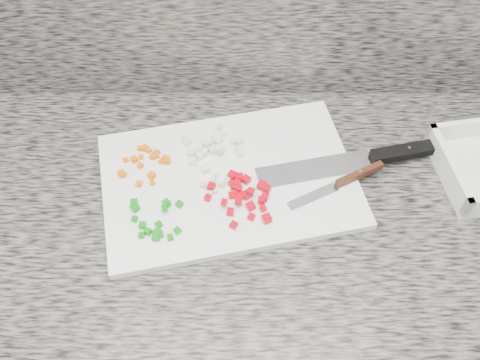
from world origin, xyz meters
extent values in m
cube|color=silver|center=(0.00, 1.44, 0.43)|extent=(3.92, 0.62, 0.86)
cube|color=#635F57|center=(0.00, 1.44, 0.88)|extent=(3.96, 0.64, 0.04)
cube|color=white|center=(-0.03, 1.50, 0.91)|extent=(0.51, 0.39, 0.02)
cube|color=orange|center=(-0.22, 1.54, 0.92)|extent=(0.01, 0.01, 0.01)
cube|color=orange|center=(-0.15, 1.53, 0.92)|extent=(0.01, 0.01, 0.01)
cube|color=orange|center=(-0.17, 1.50, 0.92)|extent=(0.02, 0.02, 0.01)
cube|color=orange|center=(-0.15, 1.54, 0.92)|extent=(0.01, 0.01, 0.01)
cube|color=orange|center=(-0.14, 1.53, 0.92)|extent=(0.01, 0.01, 0.01)
cube|color=orange|center=(-0.22, 1.50, 0.92)|extent=(0.01, 0.01, 0.01)
cube|color=orange|center=(-0.22, 1.50, 0.92)|extent=(0.01, 0.01, 0.01)
cube|color=orange|center=(-0.20, 1.54, 0.92)|extent=(0.02, 0.02, 0.01)
cube|color=orange|center=(-0.16, 1.50, 0.92)|extent=(0.01, 0.01, 0.01)
cube|color=orange|center=(-0.19, 1.52, 0.92)|extent=(0.01, 0.01, 0.01)
cube|color=orange|center=(-0.17, 1.54, 0.92)|extent=(0.01, 0.01, 0.01)
cube|color=orange|center=(-0.22, 1.50, 0.92)|extent=(0.01, 0.01, 0.01)
cube|color=orange|center=(-0.19, 1.56, 0.92)|extent=(0.01, 0.01, 0.01)
cube|color=orange|center=(-0.19, 1.54, 0.92)|extent=(0.01, 0.01, 0.01)
cube|color=orange|center=(-0.16, 1.55, 0.92)|extent=(0.01, 0.01, 0.01)
cube|color=orange|center=(-0.18, 1.56, 0.92)|extent=(0.01, 0.01, 0.01)
cube|color=orange|center=(-0.19, 1.48, 0.92)|extent=(0.01, 0.01, 0.01)
cube|color=orange|center=(-0.16, 1.48, 0.92)|extent=(0.01, 0.01, 0.01)
cube|color=orange|center=(-0.16, 1.55, 0.92)|extent=(0.01, 0.01, 0.01)
cube|color=orange|center=(-0.18, 1.56, 0.92)|extent=(0.01, 0.01, 0.01)
cube|color=silver|center=(-0.01, 1.58, 0.92)|extent=(0.01, 0.01, 0.01)
cube|color=silver|center=(-0.05, 1.56, 0.92)|extent=(0.01, 0.01, 0.01)
cube|color=silver|center=(-0.06, 1.56, 0.92)|extent=(0.02, 0.02, 0.01)
cube|color=silver|center=(-0.05, 1.58, 0.92)|extent=(0.02, 0.02, 0.01)
cube|color=silver|center=(-0.07, 1.55, 0.92)|extent=(0.01, 0.01, 0.01)
cube|color=silver|center=(-0.04, 1.55, 0.93)|extent=(0.02, 0.02, 0.01)
cube|color=silver|center=(-0.08, 1.55, 0.93)|extent=(0.01, 0.01, 0.01)
cube|color=silver|center=(-0.04, 1.60, 0.92)|extent=(0.01, 0.01, 0.01)
cube|color=silver|center=(-0.08, 1.54, 0.92)|extent=(0.02, 0.02, 0.01)
cube|color=silver|center=(-0.10, 1.55, 0.92)|extent=(0.01, 0.01, 0.01)
cube|color=silver|center=(-0.05, 1.59, 0.92)|extent=(0.01, 0.01, 0.01)
cube|color=silver|center=(-0.07, 1.57, 0.92)|extent=(0.01, 0.01, 0.01)
cube|color=silver|center=(-0.07, 1.51, 0.92)|extent=(0.02, 0.02, 0.01)
cube|color=silver|center=(-0.07, 1.51, 0.92)|extent=(0.01, 0.01, 0.01)
cube|color=silver|center=(-0.01, 1.56, 0.92)|extent=(0.02, 0.02, 0.01)
cube|color=silver|center=(-0.11, 1.58, 0.92)|extent=(0.01, 0.01, 0.01)
cube|color=silver|center=(-0.09, 1.53, 0.92)|extent=(0.01, 0.01, 0.01)
cube|color=silver|center=(-0.05, 1.59, 0.92)|extent=(0.01, 0.01, 0.01)
cube|color=silver|center=(-0.11, 1.58, 0.92)|extent=(0.02, 0.02, 0.01)
cube|color=silver|center=(-0.02, 1.58, 0.92)|extent=(0.01, 0.01, 0.01)
cube|color=silver|center=(-0.07, 1.56, 0.93)|extent=(0.02, 0.02, 0.01)
cube|color=silver|center=(-0.05, 1.62, 0.92)|extent=(0.02, 0.02, 0.01)
cube|color=silver|center=(-0.01, 1.55, 0.92)|extent=(0.01, 0.01, 0.01)
cube|color=#0B830C|center=(-0.13, 1.44, 0.92)|extent=(0.02, 0.02, 0.01)
cube|color=#0B830C|center=(-0.14, 1.40, 0.92)|extent=(0.01, 0.01, 0.01)
cube|color=#0B830C|center=(-0.13, 1.44, 0.92)|extent=(0.01, 0.01, 0.01)
cube|color=#0B830C|center=(-0.12, 1.37, 0.92)|extent=(0.01, 0.01, 0.01)
cube|color=#0B830C|center=(-0.16, 1.38, 0.92)|extent=(0.01, 0.01, 0.01)
cube|color=#0B830C|center=(-0.19, 1.44, 0.92)|extent=(0.01, 0.01, 0.01)
cube|color=#0B830C|center=(-0.14, 1.38, 0.92)|extent=(0.02, 0.02, 0.01)
cube|color=#0B830C|center=(-0.15, 1.37, 0.92)|extent=(0.01, 0.01, 0.01)
cube|color=#0B830C|center=(-0.19, 1.41, 0.92)|extent=(0.01, 0.01, 0.01)
cube|color=#0B830C|center=(-0.17, 1.39, 0.92)|extent=(0.01, 0.01, 0.01)
cube|color=#0B830C|center=(-0.13, 1.42, 0.93)|extent=(0.01, 0.01, 0.01)
cube|color=#0B830C|center=(-0.19, 1.43, 0.92)|extent=(0.02, 0.02, 0.01)
cube|color=#0B830C|center=(-0.17, 1.37, 0.92)|extent=(0.01, 0.01, 0.01)
cube|color=#0B830C|center=(-0.11, 1.38, 0.92)|extent=(0.01, 0.01, 0.01)
cube|color=#0B830C|center=(-0.11, 1.44, 0.92)|extent=(0.01, 0.01, 0.01)
cube|color=#0B830C|center=(-0.14, 1.38, 0.92)|extent=(0.02, 0.02, 0.01)
cube|color=red|center=(0.04, 1.41, 0.92)|extent=(0.02, 0.02, 0.01)
cube|color=red|center=(0.01, 1.46, 0.92)|extent=(0.02, 0.02, 0.01)
cube|color=red|center=(0.01, 1.46, 0.93)|extent=(0.02, 0.02, 0.01)
cube|color=red|center=(0.01, 1.49, 0.92)|extent=(0.02, 0.02, 0.01)
cube|color=red|center=(-0.01, 1.46, 0.93)|extent=(0.02, 0.02, 0.01)
cube|color=red|center=(-0.02, 1.50, 0.92)|extent=(0.02, 0.02, 0.01)
cube|color=red|center=(-0.06, 1.47, 0.92)|extent=(0.02, 0.02, 0.01)
cube|color=red|center=(-0.02, 1.48, 0.92)|extent=(0.02, 0.02, 0.01)
cube|color=red|center=(-0.01, 1.45, 0.92)|extent=(0.02, 0.02, 0.01)
cube|color=red|center=(-0.02, 1.47, 0.92)|extent=(0.01, 0.01, 0.01)
cube|color=red|center=(0.03, 1.43, 0.92)|extent=(0.01, 0.01, 0.01)
cube|color=red|center=(-0.01, 1.48, 0.92)|extent=(0.02, 0.02, 0.01)
cube|color=red|center=(-0.01, 1.49, 0.92)|extent=(0.01, 0.01, 0.01)
cube|color=red|center=(0.04, 1.47, 0.92)|extent=(0.02, 0.02, 0.01)
cube|color=red|center=(0.04, 1.45, 0.92)|extent=(0.02, 0.02, 0.01)
cube|color=red|center=(-0.03, 1.43, 0.93)|extent=(0.01, 0.01, 0.01)
cube|color=red|center=(0.03, 1.44, 0.92)|extent=(0.01, 0.01, 0.01)
cube|color=red|center=(0.01, 1.43, 0.92)|extent=(0.02, 0.02, 0.01)
cube|color=red|center=(-0.06, 1.45, 0.92)|extent=(0.01, 0.01, 0.01)
cube|color=red|center=(-0.02, 1.39, 0.92)|extent=(0.02, 0.02, 0.01)
cube|color=red|center=(-0.02, 1.42, 0.92)|extent=(0.01, 0.01, 0.01)
cube|color=red|center=(-0.02, 1.46, 0.92)|extent=(0.01, 0.01, 0.01)
cube|color=red|center=(-0.01, 1.44, 0.93)|extent=(0.01, 0.01, 0.01)
cube|color=red|center=(0.01, 1.41, 0.92)|extent=(0.01, 0.01, 0.01)
cube|color=red|center=(0.03, 1.47, 0.92)|extent=(0.02, 0.02, 0.01)
cube|color=beige|center=(-0.06, 1.48, 0.92)|extent=(0.01, 0.01, 0.01)
cube|color=beige|center=(-0.04, 1.48, 0.92)|extent=(0.01, 0.01, 0.01)
cube|color=beige|center=(-0.06, 1.47, 0.92)|extent=(0.01, 0.01, 0.01)
cube|color=beige|center=(-0.07, 1.48, 0.92)|extent=(0.01, 0.01, 0.01)
cube|color=beige|center=(-0.05, 1.50, 0.92)|extent=(0.01, 0.01, 0.01)
cube|color=beige|center=(-0.05, 1.46, 0.92)|extent=(0.01, 0.01, 0.01)
cube|color=beige|center=(-0.03, 1.49, 0.92)|extent=(0.01, 0.01, 0.01)
cube|color=beige|center=(-0.05, 1.49, 0.92)|extent=(0.01, 0.01, 0.01)
cube|color=beige|center=(-0.06, 1.46, 0.92)|extent=(0.01, 0.01, 0.01)
cube|color=beige|center=(-0.03, 1.48, 0.92)|extent=(0.01, 0.01, 0.01)
cube|color=beige|center=(-0.05, 1.48, 0.92)|extent=(0.01, 0.01, 0.01)
cube|color=beige|center=(-0.06, 1.48, 0.92)|extent=(0.01, 0.01, 0.01)
cube|color=silver|center=(0.13, 1.52, 0.92)|extent=(0.22, 0.09, 0.00)
cube|color=black|center=(0.31, 1.55, 0.92)|extent=(0.14, 0.06, 0.02)
cylinder|color=silver|center=(0.31, 1.55, 0.93)|extent=(0.01, 0.01, 0.00)
cube|color=silver|center=(0.12, 1.45, 0.92)|extent=(0.10, 0.06, 0.00)
cube|color=#421D10|center=(0.21, 1.50, 0.92)|extent=(0.09, 0.05, 0.02)
cylinder|color=silver|center=(0.21, 1.50, 0.93)|extent=(0.01, 0.01, 0.00)
cube|color=white|center=(0.37, 1.51, 0.93)|extent=(0.04, 0.18, 0.04)
camera|label=1|loc=(-0.01, 0.92, 1.69)|focal=40.00mm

